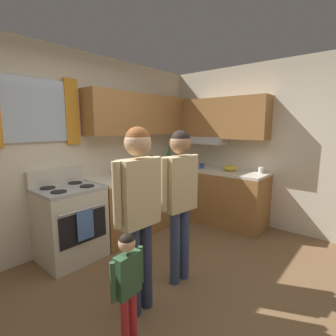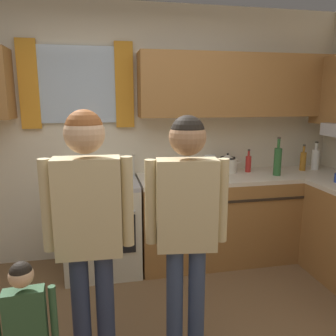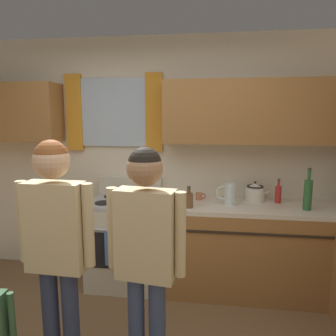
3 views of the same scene
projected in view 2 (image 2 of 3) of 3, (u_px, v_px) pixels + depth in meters
name	position (u px, v px, depth m)	size (l,w,h in m)	color
back_wall_unit	(131.00, 117.00, 3.38)	(4.60, 0.42, 2.60)	beige
kitchen_counter_run	(285.00, 225.00, 3.28)	(2.21, 1.87, 0.90)	#9E6B38
stove_oven	(102.00, 224.00, 3.26)	(0.70, 0.67, 1.10)	beige
bottle_oil_amber	(303.00, 161.00, 3.64)	(0.06, 0.06, 0.29)	#B27223
bottle_sauce_red	(248.00, 163.00, 3.57)	(0.06, 0.06, 0.25)	red
bottle_wine_green	(278.00, 161.00, 3.39)	(0.08, 0.08, 0.39)	#2D6633
bottle_squat_brown	(174.00, 174.00, 3.13)	(0.08, 0.08, 0.21)	brown
bottle_milk_white	(315.00, 159.00, 3.67)	(0.08, 0.08, 0.31)	white
cup_terracotta	(177.00, 171.00, 3.43)	(0.11, 0.07, 0.08)	#B76642
stovetop_kettle	(228.00, 163.00, 3.56)	(0.27, 0.20, 0.21)	silver
water_pitcher	(209.00, 166.00, 3.33)	(0.19, 0.11, 0.22)	silver
adult_holding_child	(89.00, 218.00, 1.86)	(0.50, 0.22, 1.62)	#2D3856
adult_in_plaid	(187.00, 214.00, 1.99)	(0.49, 0.21, 1.59)	#38476B
small_child	(26.00, 323.00, 1.68)	(0.31, 0.12, 0.90)	red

